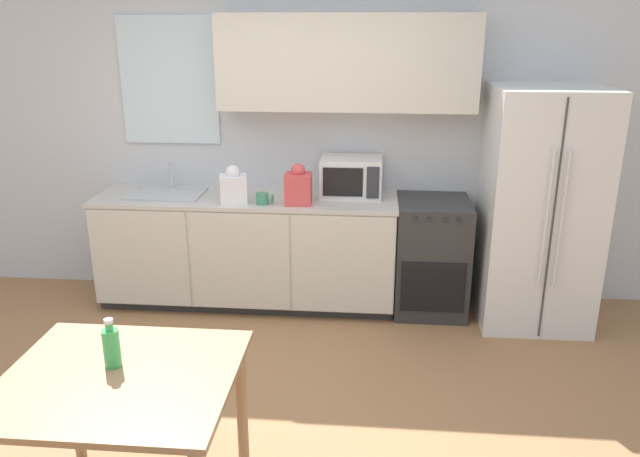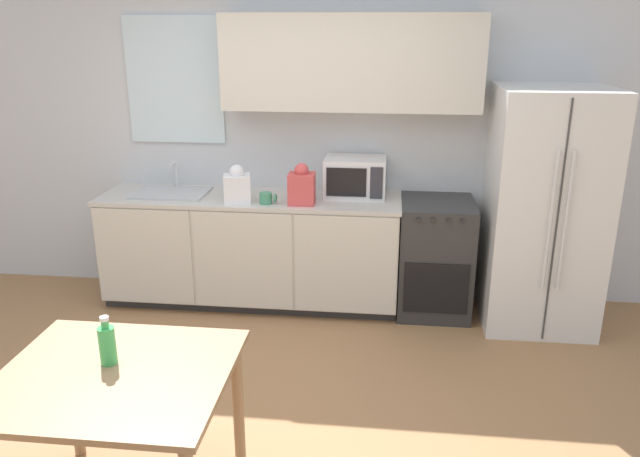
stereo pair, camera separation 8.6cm
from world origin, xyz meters
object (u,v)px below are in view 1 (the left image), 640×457
at_px(microwave, 351,177).
at_px(dining_table, 121,398).
at_px(drink_bottle, 111,347).
at_px(oven_range, 431,256).
at_px(refrigerator, 539,208).
at_px(coffee_mug, 263,199).

height_order(microwave, dining_table, microwave).
bearing_deg(drink_bottle, oven_range, 55.40).
bearing_deg(drink_bottle, refrigerator, 43.42).
relative_size(oven_range, refrigerator, 0.51).
height_order(oven_range, dining_table, oven_range).
bearing_deg(dining_table, coffee_mug, 83.41).
xyz_separation_m(microwave, dining_table, (-0.90, -2.49, -0.40)).
height_order(refrigerator, coffee_mug, refrigerator).
distance_m(coffee_mug, drink_bottle, 2.14).
relative_size(refrigerator, coffee_mug, 13.53).
xyz_separation_m(oven_range, dining_table, (-1.54, -2.39, 0.20)).
relative_size(dining_table, drink_bottle, 4.38).
xyz_separation_m(microwave, drink_bottle, (-0.95, -2.42, -0.19)).
bearing_deg(refrigerator, coffee_mug, -176.85).
bearing_deg(microwave, drink_bottle, -111.55).
bearing_deg(drink_bottle, dining_table, -54.94).
distance_m(coffee_mug, dining_table, 2.23).
bearing_deg(coffee_mug, oven_range, 8.49).
bearing_deg(refrigerator, dining_table, -135.00).
distance_m(refrigerator, dining_table, 3.27).
xyz_separation_m(coffee_mug, dining_table, (-0.25, -2.20, -0.29)).
bearing_deg(dining_table, drink_bottle, 125.06).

